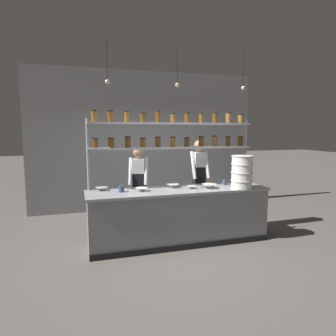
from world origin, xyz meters
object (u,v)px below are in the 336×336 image
object	(u,v)px
chef_center	(199,176)
serving_cup_front	(121,189)
container_stack	(242,172)
prep_bowl_far_left	(142,189)
prep_bowl_near_left	(191,187)
prep_bowl_center_front	(102,189)
prep_bowl_center_back	(209,186)
prep_bowl_near_right	(173,186)
spice_shelf_unit	(173,137)
serving_cup_by_board	(224,182)
chef_left	(139,183)

from	to	relation	value
chef_center	serving_cup_front	distance (m)	1.82
container_stack	prep_bowl_far_left	distance (m)	1.71
chef_center	prep_bowl_near_left	bearing A→B (deg)	-120.87
prep_bowl_far_left	prep_bowl_center_front	bearing A→B (deg)	158.12
prep_bowl_far_left	prep_bowl_near_left	bearing A→B (deg)	-1.65
prep_bowl_center_front	serving_cup_front	bearing A→B (deg)	-37.51
chef_center	prep_bowl_center_back	bearing A→B (deg)	-101.66
prep_bowl_near_left	prep_bowl_center_front	world-z (taller)	prep_bowl_center_front
prep_bowl_center_front	prep_bowl_near_left	bearing A→B (deg)	-10.47
prep_bowl_near_right	prep_bowl_near_left	bearing A→B (deg)	-33.59
spice_shelf_unit	serving_cup_by_board	distance (m)	1.24
chef_center	container_stack	xyz separation A→B (m)	(0.34, -1.04, 0.21)
container_stack	prep_bowl_center_back	size ratio (longest dim) A/B	2.16
prep_bowl_near_left	serving_cup_by_board	world-z (taller)	serving_cup_by_board
spice_shelf_unit	prep_bowl_near_right	xyz separation A→B (m)	(-0.05, -0.16, -0.83)
chef_center	prep_bowl_near_right	bearing A→B (deg)	-140.52
chef_left	prep_bowl_center_back	xyz separation A→B (m)	(1.04, -0.86, 0.05)
spice_shelf_unit	serving_cup_front	size ratio (longest dim) A/B	28.33
prep_bowl_center_back	chef_center	bearing A→B (deg)	78.58
prep_bowl_center_back	prep_bowl_near_right	size ratio (longest dim) A/B	1.18
serving_cup_front	serving_cup_by_board	xyz separation A→B (m)	(1.88, 0.12, -0.01)
container_stack	serving_cup_front	bearing A→B (deg)	171.85
prep_bowl_near_left	chef_left	bearing A→B (deg)	132.80
container_stack	prep_bowl_center_front	world-z (taller)	container_stack
spice_shelf_unit	prep_bowl_near_left	xyz separation A→B (m)	(0.22, -0.34, -0.84)
chef_left	container_stack	xyz separation A→B (m)	(1.56, -1.04, 0.29)
container_stack	prep_bowl_near_left	xyz separation A→B (m)	(-0.82, 0.24, -0.26)
prep_bowl_center_front	container_stack	bearing A→B (deg)	-12.58
chef_center	serving_cup_by_board	world-z (taller)	chef_center
prep_bowl_center_front	prep_bowl_far_left	bearing A→B (deg)	-21.88
serving_cup_front	serving_cup_by_board	size ratio (longest dim) A/B	1.18
prep_bowl_center_back	prep_bowl_far_left	size ratio (longest dim) A/B	1.26
prep_bowl_near_right	prep_bowl_center_back	bearing A→B (deg)	-22.58
prep_bowl_near_right	serving_cup_front	size ratio (longest dim) A/B	2.12
chef_center	chef_left	bearing A→B (deg)	179.73
chef_center	prep_bowl_near_left	distance (m)	0.93
spice_shelf_unit	prep_bowl_center_front	size ratio (longest dim) A/B	14.68
chef_left	prep_bowl_center_front	distance (m)	0.90
prep_bowl_center_front	prep_bowl_far_left	world-z (taller)	prep_bowl_far_left
serving_cup_front	container_stack	bearing A→B (deg)	-8.15
spice_shelf_unit	serving_cup_by_board	size ratio (longest dim) A/B	33.46
spice_shelf_unit	serving_cup_front	distance (m)	1.29
spice_shelf_unit	container_stack	xyz separation A→B (m)	(1.03, -0.58, -0.58)
prep_bowl_near_left	container_stack	bearing A→B (deg)	-16.30
prep_bowl_center_front	prep_bowl_center_back	world-z (taller)	prep_bowl_center_back
spice_shelf_unit	container_stack	size ratio (longest dim) A/B	5.26
chef_center	serving_cup_front	world-z (taller)	chef_center
serving_cup_front	prep_bowl_near_left	bearing A→B (deg)	-2.28
prep_bowl_center_back	prep_bowl_near_right	distance (m)	0.62
prep_bowl_center_front	serving_cup_by_board	size ratio (longest dim) A/B	2.28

